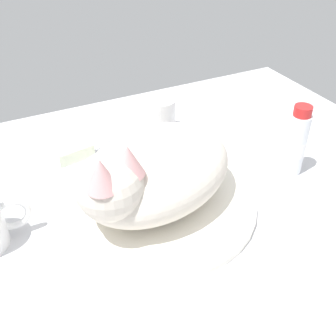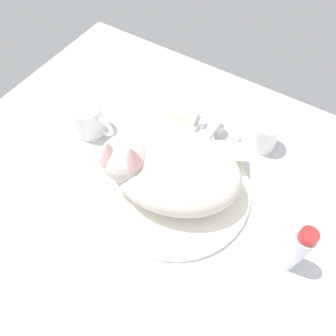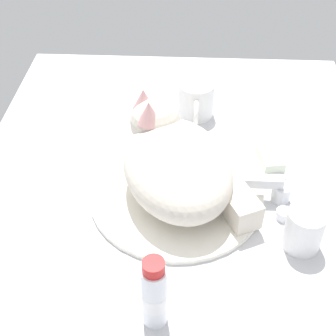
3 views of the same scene
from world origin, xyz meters
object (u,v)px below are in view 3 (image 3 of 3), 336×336
Objects in this scene: coffee_mug at (196,100)px; faucet at (275,190)px; soap_bar at (270,159)px; toothpaste_bottle at (154,295)px; cat at (176,161)px; rinse_cup at (304,230)px.

faucet is at bearing 28.70° from coffee_mug.
soap_bar is 0.52× the size of toothpaste_bottle.
toothpaste_bottle reaches higher than faucet.
coffee_mug is at bearing 173.97° from toothpaste_bottle.
cat is at bearing -8.21° from coffee_mug.
rinse_cup is 1.09× the size of soap_bar.
coffee_mug is (-27.27, -14.93, 1.74)cm from faucet.
toothpaste_bottle is (28.04, -1.96, -1.20)cm from cat.
faucet is at bearing 142.26° from toothpaste_bottle.
toothpaste_bottle is at bearing -56.93° from rinse_cup.
cat reaches higher than rinse_cup.
toothpaste_bottle reaches higher than coffee_mug.
toothpaste_bottle is (15.64, -24.02, 2.47)cm from rinse_cup.
faucet is 33.92cm from toothpaste_bottle.
coffee_mug is 42.43cm from rinse_cup.
faucet is 1.01× the size of coffee_mug.
soap_bar is at bearing -170.78° from rinse_cup.
faucet is 11.61cm from rinse_cup.
cat is 20.91cm from soap_bar.
cat is 2.33× the size of toothpaste_bottle.
cat is at bearing -119.35° from rinse_cup.
coffee_mug is at bearing -151.30° from faucet.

